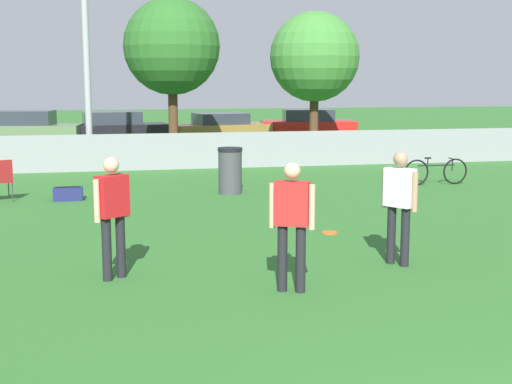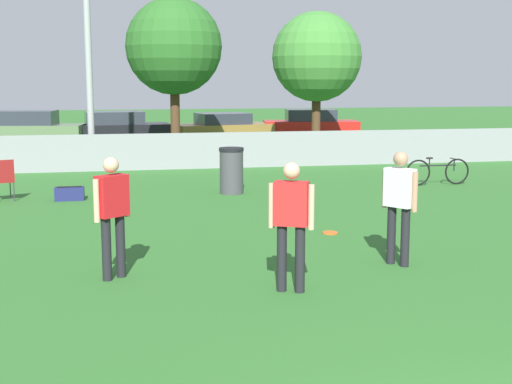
{
  "view_description": "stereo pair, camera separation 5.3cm",
  "coord_description": "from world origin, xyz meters",
  "px_view_note": "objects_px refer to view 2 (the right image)",
  "views": [
    {
      "loc": [
        -3.06,
        -3.5,
        2.75
      ],
      "look_at": [
        -0.92,
        6.85,
        1.05
      ],
      "focal_mm": 50.0,
      "sensor_mm": 36.0,
      "label": 1
    },
    {
      "loc": [
        -3.01,
        -3.51,
        2.75
      ],
      "look_at": [
        -0.92,
        6.85,
        1.05
      ],
      "focal_mm": 50.0,
      "sensor_mm": 36.0,
      "label": 2
    }
  ],
  "objects_px": {
    "tree_far_right": "(317,57)",
    "gear_bag_sideline": "(70,194)",
    "frisbee_disc": "(330,233)",
    "player_thrower_red": "(291,217)",
    "player_defender_red": "(112,208)",
    "parked_car_olive": "(26,130)",
    "bicycle_sideline": "(438,171)",
    "parked_car_tan": "(223,128)",
    "trash_bin": "(231,171)",
    "player_receiver_white": "(399,199)",
    "parked_car_dark": "(115,129)",
    "tree_near_pole": "(174,47)",
    "folding_chair_sideline": "(3,178)",
    "parked_car_red": "(311,125)"
  },
  "relations": [
    {
      "from": "frisbee_disc",
      "to": "parked_car_red",
      "type": "relative_size",
      "value": 0.07
    },
    {
      "from": "bicycle_sideline",
      "to": "parked_car_olive",
      "type": "distance_m",
      "value": 16.75
    },
    {
      "from": "tree_far_right",
      "to": "gear_bag_sideline",
      "type": "xyz_separation_m",
      "value": [
        -8.27,
        -8.54,
        -3.33
      ]
    },
    {
      "from": "frisbee_disc",
      "to": "parked_car_tan",
      "type": "bearing_deg",
      "value": 87.33
    },
    {
      "from": "bicycle_sideline",
      "to": "folding_chair_sideline",
      "type": "bearing_deg",
      "value": -179.07
    },
    {
      "from": "tree_near_pole",
      "to": "parked_car_tan",
      "type": "xyz_separation_m",
      "value": [
        2.49,
        5.57,
        -3.14
      ]
    },
    {
      "from": "tree_far_right",
      "to": "player_thrower_red",
      "type": "relative_size",
      "value": 3.02
    },
    {
      "from": "tree_near_pole",
      "to": "tree_far_right",
      "type": "distance_m",
      "value": 5.2
    },
    {
      "from": "player_thrower_red",
      "to": "parked_car_dark",
      "type": "height_order",
      "value": "player_thrower_red"
    },
    {
      "from": "tree_far_right",
      "to": "player_defender_red",
      "type": "relative_size",
      "value": 3.02
    },
    {
      "from": "trash_bin",
      "to": "tree_near_pole",
      "type": "bearing_deg",
      "value": 94.84
    },
    {
      "from": "trash_bin",
      "to": "parked_car_red",
      "type": "distance_m",
      "value": 14.7
    },
    {
      "from": "tree_far_right",
      "to": "bicycle_sideline",
      "type": "distance_m",
      "value": 8.68
    },
    {
      "from": "folding_chair_sideline",
      "to": "parked_car_dark",
      "type": "bearing_deg",
      "value": -119.57
    },
    {
      "from": "player_defender_red",
      "to": "parked_car_olive",
      "type": "relative_size",
      "value": 0.37
    },
    {
      "from": "player_receiver_white",
      "to": "frisbee_disc",
      "type": "bearing_deg",
      "value": 154.25
    },
    {
      "from": "player_defender_red",
      "to": "frisbee_disc",
      "type": "height_order",
      "value": "player_defender_red"
    },
    {
      "from": "player_thrower_red",
      "to": "bicycle_sideline",
      "type": "bearing_deg",
      "value": 78.86
    },
    {
      "from": "player_thrower_red",
      "to": "frisbee_disc",
      "type": "distance_m",
      "value": 3.73
    },
    {
      "from": "bicycle_sideline",
      "to": "parked_car_tan",
      "type": "relative_size",
      "value": 0.41
    },
    {
      "from": "tree_near_pole",
      "to": "folding_chair_sideline",
      "type": "height_order",
      "value": "tree_near_pole"
    },
    {
      "from": "parked_car_tan",
      "to": "tree_near_pole",
      "type": "bearing_deg",
      "value": -124.62
    },
    {
      "from": "parked_car_tan",
      "to": "bicycle_sideline",
      "type": "bearing_deg",
      "value": -84.92
    },
    {
      "from": "tree_near_pole",
      "to": "player_defender_red",
      "type": "height_order",
      "value": "tree_near_pole"
    },
    {
      "from": "parked_car_red",
      "to": "tree_far_right",
      "type": "bearing_deg",
      "value": -95.94
    },
    {
      "from": "tree_far_right",
      "to": "player_receiver_white",
      "type": "bearing_deg",
      "value": -101.66
    },
    {
      "from": "player_thrower_red",
      "to": "player_receiver_white",
      "type": "height_order",
      "value": "same"
    },
    {
      "from": "parked_car_tan",
      "to": "parked_car_dark",
      "type": "bearing_deg",
      "value": 172.98
    },
    {
      "from": "tree_far_right",
      "to": "bicycle_sideline",
      "type": "xyz_separation_m",
      "value": [
        0.96,
        -8.04,
        -3.13
      ]
    },
    {
      "from": "tree_far_right",
      "to": "parked_car_tan",
      "type": "relative_size",
      "value": 1.18
    },
    {
      "from": "parked_car_tan",
      "to": "parked_car_olive",
      "type": "bearing_deg",
      "value": 175.57
    },
    {
      "from": "tree_far_right",
      "to": "gear_bag_sideline",
      "type": "relative_size",
      "value": 7.88
    },
    {
      "from": "frisbee_disc",
      "to": "gear_bag_sideline",
      "type": "height_order",
      "value": "gear_bag_sideline"
    },
    {
      "from": "folding_chair_sideline",
      "to": "parked_car_olive",
      "type": "bearing_deg",
      "value": -104.64
    },
    {
      "from": "gear_bag_sideline",
      "to": "trash_bin",
      "type": "bearing_deg",
      "value": 2.96
    },
    {
      "from": "parked_car_tan",
      "to": "gear_bag_sideline",
      "type": "bearing_deg",
      "value": -123.07
    },
    {
      "from": "parked_car_olive",
      "to": "parked_car_dark",
      "type": "relative_size",
      "value": 1.0
    },
    {
      "from": "trash_bin",
      "to": "frisbee_disc",
      "type": "bearing_deg",
      "value": -78.15
    },
    {
      "from": "gear_bag_sideline",
      "to": "frisbee_disc",
      "type": "bearing_deg",
      "value": -43.72
    },
    {
      "from": "parked_car_red",
      "to": "player_thrower_red",
      "type": "bearing_deg",
      "value": -98.63
    },
    {
      "from": "player_receiver_white",
      "to": "parked_car_olive",
      "type": "bearing_deg",
      "value": 166.64
    },
    {
      "from": "player_receiver_white",
      "to": "bicycle_sideline",
      "type": "height_order",
      "value": "player_receiver_white"
    },
    {
      "from": "player_thrower_red",
      "to": "parked_car_tan",
      "type": "height_order",
      "value": "player_thrower_red"
    },
    {
      "from": "parked_car_olive",
      "to": "parked_car_red",
      "type": "relative_size",
      "value": 1.07
    },
    {
      "from": "player_defender_red",
      "to": "tree_near_pole",
      "type": "bearing_deg",
      "value": 44.05
    },
    {
      "from": "tree_far_right",
      "to": "gear_bag_sideline",
      "type": "bearing_deg",
      "value": -134.07
    },
    {
      "from": "gear_bag_sideline",
      "to": "bicycle_sideline",
      "type": "bearing_deg",
      "value": 3.12
    },
    {
      "from": "trash_bin",
      "to": "parked_car_tan",
      "type": "distance_m",
      "value": 13.42
    },
    {
      "from": "tree_near_pole",
      "to": "frisbee_disc",
      "type": "bearing_deg",
      "value": -82.46
    },
    {
      "from": "tree_near_pole",
      "to": "parked_car_olive",
      "type": "xyz_separation_m",
      "value": [
        -5.42,
        4.72,
        -3.05
      ]
    }
  ]
}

